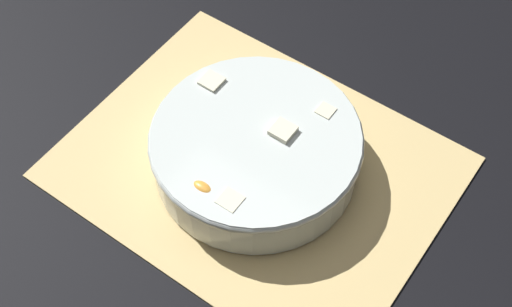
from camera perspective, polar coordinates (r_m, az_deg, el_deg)
The scene contains 3 objects.
ground_plane at distance 0.92m, azimuth 0.00°, elevation -1.15°, with size 6.00×6.00×0.00m, color black.
bamboo_mat_center at distance 0.92m, azimuth 0.00°, elevation -1.05°, with size 0.47×0.37×0.01m.
fruit_salad_bowl at distance 0.88m, azimuth 0.03°, elevation 0.39°, with size 0.26×0.26×0.07m.
Camera 1 is at (-0.30, 0.42, 0.76)m, focal length 50.00 mm.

